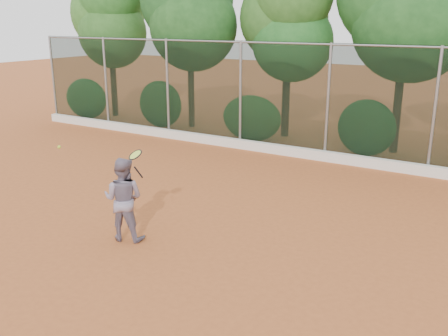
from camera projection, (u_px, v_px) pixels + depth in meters
The scene contains 7 objects.
ground at pixel (197, 242), 9.68m from camera, with size 80.00×80.00×0.00m, color #AB5628.
concrete_curb at pixel (323, 156), 15.22m from camera, with size 24.00×0.20×0.30m, color silver.
tennis_player at pixel (124, 199), 9.61m from camera, with size 0.80×0.63×1.65m, color slate.
chainlink_fence at pixel (328, 99), 14.88m from camera, with size 24.09×0.09×3.50m.
foliage_backdrop at pixel (338, 11), 16.04m from camera, with size 23.70×3.63×7.55m.
tennis_racket at pixel (136, 157), 9.14m from camera, with size 0.35×0.33×0.56m.
tennis_ball_in_flight at pixel (59, 147), 10.62m from camera, with size 0.07×0.07×0.07m.
Camera 1 is at (5.03, -7.31, 4.16)m, focal length 40.00 mm.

